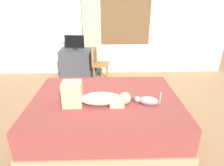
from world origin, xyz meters
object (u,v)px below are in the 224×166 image
(bed, at_px, (106,113))
(person_lying, at_px, (93,97))
(desk, at_px, (79,64))
(chair_by_desk, at_px, (98,62))
(tv_monitor, at_px, (75,42))
(cup, at_px, (92,49))
(cat, at_px, (147,100))

(bed, relative_size, person_lying, 2.38)
(desk, bearing_deg, chair_by_desk, -34.13)
(bed, xyz_separation_m, desk, (-0.69, 2.17, 0.10))
(tv_monitor, bearing_deg, cup, -23.43)
(bed, xyz_separation_m, chair_by_desk, (-0.19, 1.84, 0.24))
(person_lying, xyz_separation_m, desk, (-0.52, 2.36, -0.28))
(person_lying, distance_m, tv_monitor, 2.45)
(cat, bearing_deg, tv_monitor, 119.13)
(tv_monitor, xyz_separation_m, cup, (0.44, -0.19, -0.13))
(cup, bearing_deg, person_lying, -85.89)
(chair_by_desk, bearing_deg, tv_monitor, 149.35)
(cat, bearing_deg, person_lying, 177.10)
(person_lying, bearing_deg, tv_monitor, 104.15)
(bed, bearing_deg, person_lying, -131.89)
(bed, distance_m, cat, 0.70)
(tv_monitor, relative_size, cup, 4.94)
(cat, bearing_deg, cup, 112.12)
(person_lying, bearing_deg, cat, -2.90)
(cup, xyz_separation_m, chair_by_desk, (0.13, -0.15, -0.28))
(bed, bearing_deg, desk, 107.63)
(bed, xyz_separation_m, cat, (0.57, -0.22, 0.34))
(cat, bearing_deg, desk, 117.81)
(chair_by_desk, bearing_deg, cup, 131.50)
(chair_by_desk, bearing_deg, bed, -84.00)
(cat, distance_m, chair_by_desk, 2.20)
(person_lying, relative_size, chair_by_desk, 1.09)
(bed, distance_m, chair_by_desk, 1.86)
(cup, bearing_deg, chair_by_desk, -48.50)
(person_lying, relative_size, cup, 9.64)
(bed, bearing_deg, tv_monitor, 109.32)
(bed, xyz_separation_m, person_lying, (-0.17, -0.19, 0.39))
(bed, bearing_deg, cat, -21.33)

